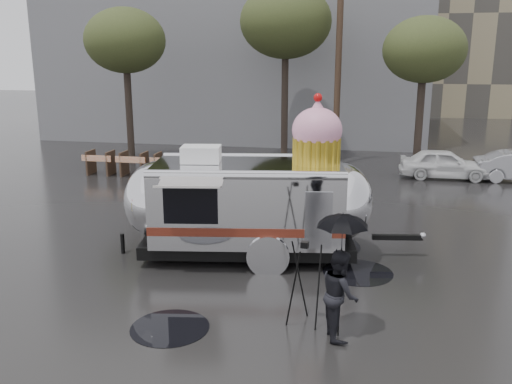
# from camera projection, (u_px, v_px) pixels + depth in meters

# --- Properties ---
(ground) EXTENTS (120.00, 120.00, 0.00)m
(ground) POSITION_uv_depth(u_px,v_px,m) (186.00, 282.00, 12.02)
(ground) COLOR black
(ground) RESTS_ON ground
(puddles) EXTENTS (4.90, 10.47, 0.01)m
(puddles) POSITION_uv_depth(u_px,v_px,m) (306.00, 233.00, 15.31)
(puddles) COLOR black
(puddles) RESTS_ON ground
(grey_building) EXTENTS (22.00, 12.00, 13.00)m
(grey_building) POSITION_uv_depth(u_px,v_px,m) (243.00, 29.00, 34.00)
(grey_building) COLOR slate
(grey_building) RESTS_ON ground
(utility_pole) EXTENTS (1.60, 0.28, 9.00)m
(utility_pole) POSITION_uv_depth(u_px,v_px,m) (338.00, 61.00, 23.73)
(utility_pole) COLOR #473323
(utility_pole) RESTS_ON ground
(tree_left) EXTENTS (3.64, 3.64, 6.95)m
(tree_left) POSITION_uv_depth(u_px,v_px,m) (125.00, 41.00, 24.36)
(tree_left) COLOR #382D26
(tree_left) RESTS_ON ground
(tree_mid) EXTENTS (4.20, 4.20, 8.03)m
(tree_mid) POSITION_uv_depth(u_px,v_px,m) (286.00, 22.00, 24.73)
(tree_mid) COLOR #382D26
(tree_mid) RESTS_ON ground
(tree_right) EXTENTS (3.36, 3.36, 6.42)m
(tree_right) POSITION_uv_depth(u_px,v_px,m) (424.00, 51.00, 22.01)
(tree_right) COLOR #382D26
(tree_right) RESTS_ON ground
(barricade_row) EXTENTS (4.30, 0.80, 1.00)m
(barricade_row) POSITION_uv_depth(u_px,v_px,m) (134.00, 164.00, 22.42)
(barricade_row) COLOR #473323
(barricade_row) RESTS_ON ground
(airstream_trailer) EXTENTS (7.55, 3.62, 4.11)m
(airstream_trailer) POSITION_uv_depth(u_px,v_px,m) (252.00, 200.00, 13.27)
(airstream_trailer) COLOR silver
(airstream_trailer) RESTS_ON ground
(person_right) EXTENTS (0.63, 0.87, 1.62)m
(person_right) POSITION_uv_depth(u_px,v_px,m) (340.00, 294.00, 9.51)
(person_right) COLOR black
(person_right) RESTS_ON ground
(umbrella_black) EXTENTS (1.10, 1.10, 2.30)m
(umbrella_black) POSITION_uv_depth(u_px,v_px,m) (342.00, 234.00, 9.23)
(umbrella_black) COLOR black
(umbrella_black) RESTS_ON ground
(tripod) EXTENTS (0.62, 0.66, 1.63)m
(tripod) POSITION_uv_depth(u_px,v_px,m) (304.00, 275.00, 9.90)
(tripod) COLOR black
(tripod) RESTS_ON ground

